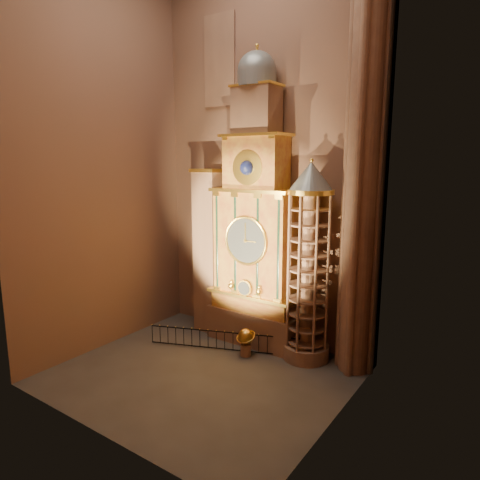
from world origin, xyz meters
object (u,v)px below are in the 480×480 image
Objects in this scene: portrait_tower at (210,251)px; iron_railing at (225,341)px; celestial_globe at (246,340)px; stair_turret at (308,265)px; astronomical_clock at (255,232)px.

portrait_tower is 1.24× the size of iron_railing.
celestial_globe is 1.40m from iron_railing.
portrait_tower is 5.69m from iron_railing.
portrait_tower is at bearing 177.67° from stair_turret.
stair_turret is at bearing 23.24° from iron_railing.
iron_railing is at bearing -37.84° from portrait_tower.
astronomical_clock is 1.64× the size of portrait_tower.
astronomical_clock is 10.69× the size of celestial_globe.
portrait_tower is 6.91m from stair_turret.
stair_turret is 1.31× the size of iron_railing.
stair_turret reaches higher than iron_railing.
astronomical_clock is at bearing 108.27° from celestial_globe.
iron_railing is (-4.21, -1.81, -4.68)m from stair_turret.
stair_turret is (3.50, -0.26, -1.41)m from astronomical_clock.
astronomical_clock is at bearing -0.29° from portrait_tower.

